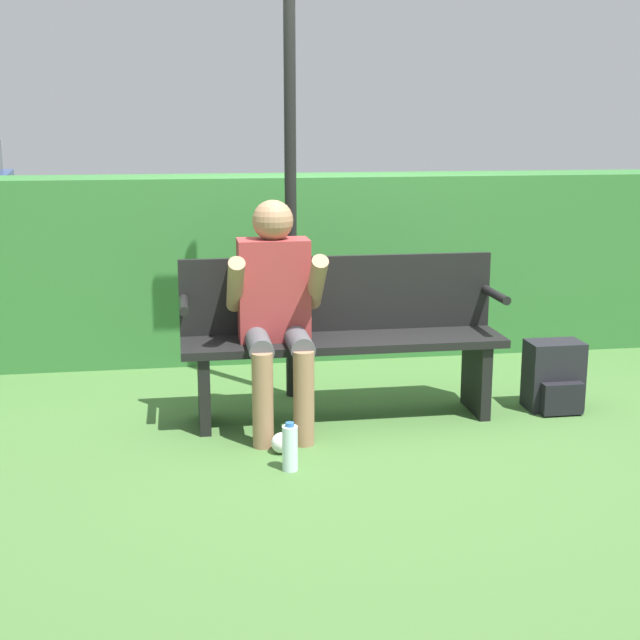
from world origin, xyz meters
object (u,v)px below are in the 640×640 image
object	(u,v)px
signpost	(290,129)
person_seated	(276,303)
backpack	(554,377)
water_bottle	(290,448)
park_bench	(342,334)

from	to	relation	value
signpost	person_seated	bearing A→B (deg)	-106.29
signpost	backpack	bearing A→B (deg)	-18.36
person_seated	backpack	world-z (taller)	person_seated
person_seated	backpack	bearing A→B (deg)	1.03
water_bottle	signpost	size ratio (longest dim) A/B	0.09
park_bench	signpost	xyz separation A→B (m)	(-0.23, 0.40, 1.13)
water_bottle	backpack	bearing A→B (deg)	22.62
person_seated	signpost	distance (m)	1.07
backpack	water_bottle	distance (m)	1.79
person_seated	water_bottle	world-z (taller)	person_seated
person_seated	signpost	xyz separation A→B (m)	(0.15, 0.52, 0.92)
park_bench	water_bottle	world-z (taller)	park_bench
water_bottle	signpost	distance (m)	1.92
park_bench	backpack	size ratio (longest dim) A/B	4.47
person_seated	water_bottle	size ratio (longest dim) A/B	5.11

